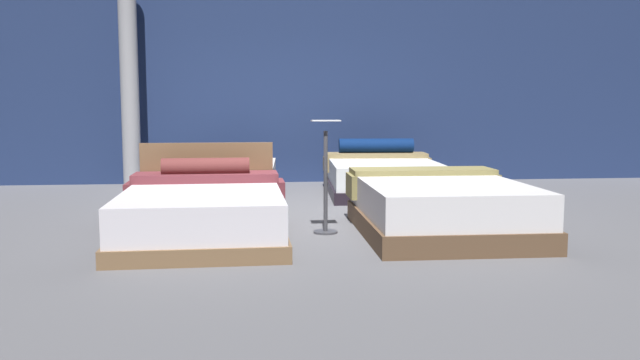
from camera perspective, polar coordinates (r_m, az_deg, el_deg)
ground_plane at (r=7.51m, az=-0.44°, el=-3.17°), size 18.00×18.00×0.02m
showroom_back_wall at (r=10.72m, az=-2.18°, el=9.18°), size 18.00×0.06×3.50m
bed_0 at (r=6.22m, az=-10.26°, el=-2.78°), size 1.63×2.11×0.86m
bed_1 at (r=6.47m, az=10.58°, el=-2.39°), size 1.63×2.12×0.58m
bed_2 at (r=9.08m, az=-8.64°, el=0.01°), size 1.62×2.05×0.65m
bed_3 at (r=9.31m, az=5.56°, el=0.34°), size 1.70×2.17×0.76m
price_sign at (r=6.38m, az=0.49°, el=-0.83°), size 0.28×0.24×1.12m
support_pillar at (r=10.34m, az=-16.47°, el=9.01°), size 0.27×0.27×3.50m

